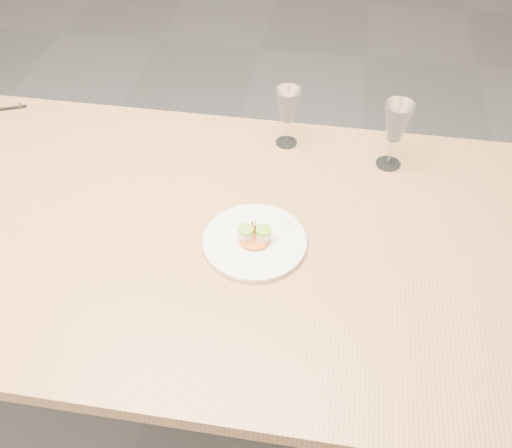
% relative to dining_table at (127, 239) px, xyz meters
% --- Properties ---
extents(ground, '(7.00, 7.00, 0.00)m').
position_rel_dining_table_xyz_m(ground, '(0.00, 0.00, -0.68)').
color(ground, slate).
rests_on(ground, ground).
extents(dining_table, '(2.40, 1.00, 0.75)m').
position_rel_dining_table_xyz_m(dining_table, '(0.00, 0.00, 0.00)').
color(dining_table, tan).
rests_on(dining_table, ground).
extents(dinner_plate, '(0.26, 0.26, 0.07)m').
position_rel_dining_table_xyz_m(dinner_plate, '(0.35, -0.03, 0.08)').
color(dinner_plate, white).
rests_on(dinner_plate, dining_table).
extents(ballpoint_pen, '(0.13, 0.06, 0.01)m').
position_rel_dining_table_xyz_m(ballpoint_pen, '(-0.53, 0.42, 0.07)').
color(ballpoint_pen, black).
rests_on(ballpoint_pen, dining_table).
extents(wine_glass_1, '(0.07, 0.07, 0.18)m').
position_rel_dining_table_xyz_m(wine_glass_1, '(0.38, 0.39, 0.19)').
color(wine_glass_1, white).
rests_on(wine_glass_1, dining_table).
extents(wine_glass_2, '(0.08, 0.08, 0.20)m').
position_rel_dining_table_xyz_m(wine_glass_2, '(0.67, 0.34, 0.21)').
color(wine_glass_2, white).
rests_on(wine_glass_2, dining_table).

